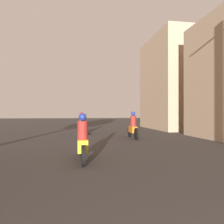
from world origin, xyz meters
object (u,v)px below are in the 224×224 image
object	(u,v)px
motorcycle_blue	(82,125)
building_right_far	(178,84)
motorcycle_orange	(133,128)
motorcycle_yellow	(83,141)

from	to	relation	value
motorcycle_blue	building_right_far	world-z (taller)	building_right_far
motorcycle_orange	building_right_far	distance (m)	9.74
motorcycle_yellow	motorcycle_blue	xyz separation A→B (m)	(0.19, 8.34, 0.02)
motorcycle_orange	motorcycle_blue	world-z (taller)	motorcycle_orange
motorcycle_yellow	building_right_far	world-z (taller)	building_right_far
building_right_far	motorcycle_yellow	bearing A→B (deg)	-126.92
motorcycle_orange	building_right_far	world-z (taller)	building_right_far
motorcycle_orange	motorcycle_blue	xyz separation A→B (m)	(-2.84, 2.95, -0.01)
motorcycle_blue	building_right_far	distance (m)	10.32
motorcycle_orange	building_right_far	bearing A→B (deg)	56.55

